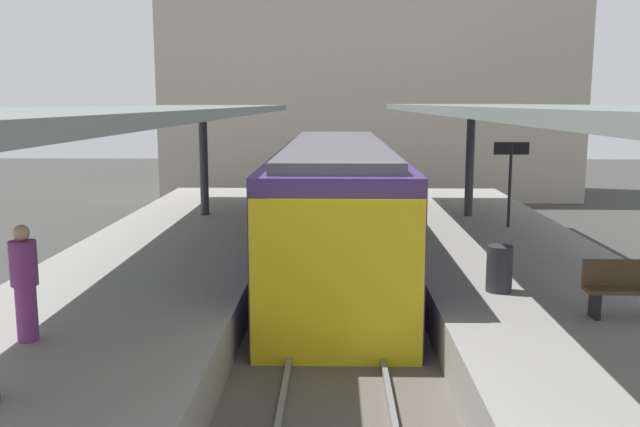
{
  "coord_description": "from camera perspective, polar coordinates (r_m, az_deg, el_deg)",
  "views": [
    {
      "loc": [
        -0.02,
        -11.88,
        4.22
      ],
      "look_at": [
        -0.36,
        2.85,
        1.83
      ],
      "focal_mm": 38.59,
      "sensor_mm": 36.0,
      "label": 1
    }
  ],
  "objects": [
    {
      "name": "commuter_train",
      "position": [
        16.38,
        1.36,
        0.45
      ],
      "size": [
        2.78,
        12.23,
        3.1
      ],
      "color": "#472D6B",
      "rests_on": "track_ballast"
    },
    {
      "name": "track_ballast",
      "position": [
        12.58,
        1.35,
        -9.91
      ],
      "size": [
        3.2,
        28.0,
        0.2
      ],
      "primitive_type": "cube",
      "color": "#59544C",
      "rests_on": "ground_plane"
    },
    {
      "name": "rail_far_side",
      "position": [
        12.55,
        4.68,
        -9.17
      ],
      "size": [
        0.08,
        28.0,
        0.14
      ],
      "primitive_type": "cube",
      "color": "slate",
      "rests_on": "track_ballast"
    },
    {
      "name": "passenger_near_bench",
      "position": [
        10.13,
        -23.3,
        -5.19
      ],
      "size": [
        0.36,
        0.36,
        1.61
      ],
      "color": "#7A337A",
      "rests_on": "platform_left"
    },
    {
      "name": "litter_bin",
      "position": [
        12.21,
        14.65,
        -4.45
      ],
      "size": [
        0.44,
        0.44,
        0.8
      ],
      "primitive_type": "cylinder",
      "color": "#2D2D30",
      "rests_on": "platform_right"
    },
    {
      "name": "platform_bench",
      "position": [
        11.45,
        24.37,
        -5.56
      ],
      "size": [
        1.4,
        0.41,
        0.86
      ],
      "color": "black",
      "rests_on": "platform_right"
    },
    {
      "name": "platform_right",
      "position": [
        13.03,
        18.48,
        -7.87
      ],
      "size": [
        4.4,
        28.0,
        1.0
      ],
      "primitive_type": "cube",
      "color": "gray",
      "rests_on": "ground_plane"
    },
    {
      "name": "canopy_right",
      "position": [
        13.83,
        17.52,
        8.07
      ],
      "size": [
        4.18,
        21.0,
        3.16
      ],
      "color": "#333335",
      "rests_on": "platform_right"
    },
    {
      "name": "platform_sign",
      "position": [
        18.45,
        15.54,
        3.91
      ],
      "size": [
        0.9,
        0.08,
        2.21
      ],
      "color": "#262628",
      "rests_on": "platform_right"
    },
    {
      "name": "ground_plane",
      "position": [
        12.61,
        1.34,
        -10.34
      ],
      "size": [
        80.0,
        80.0,
        0.0
      ],
      "primitive_type": "plane",
      "color": "#383835"
    },
    {
      "name": "station_building_backdrop",
      "position": [
        31.95,
        4.05,
        11.48
      ],
      "size": [
        18.0,
        6.0,
        11.0
      ],
      "primitive_type": "cube",
      "color": "#A89E8E",
      "rests_on": "ground_plane"
    },
    {
      "name": "platform_left",
      "position": [
        13.01,
        -15.79,
        -7.76
      ],
      "size": [
        4.4,
        28.0,
        1.0
      ],
      "primitive_type": "cube",
      "color": "gray",
      "rests_on": "ground_plane"
    },
    {
      "name": "canopy_left",
      "position": [
        13.81,
        -14.73,
        8.06
      ],
      "size": [
        4.18,
        21.0,
        3.13
      ],
      "color": "#333335",
      "rests_on": "platform_left"
    },
    {
      "name": "rail_near_side",
      "position": [
        12.54,
        -1.98,
        -9.15
      ],
      "size": [
        0.08,
        28.0,
        0.14
      ],
      "primitive_type": "cube",
      "color": "slate",
      "rests_on": "track_ballast"
    }
  ]
}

